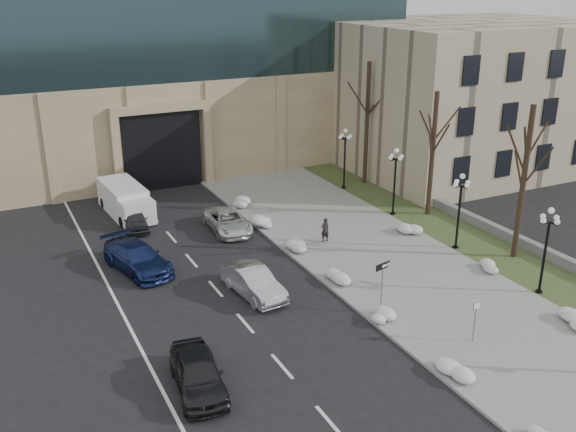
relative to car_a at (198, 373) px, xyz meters
The scene contains 30 objects.
ground 11.86m from the car_a, 30.70° to the right, with size 160.00×160.00×0.00m, color black.
sidewalk 15.84m from the car_a, 30.20° to the left, with size 9.00×40.00×0.12m, color gray.
curb 12.17m from the car_a, 40.94° to the left, with size 0.30×40.00×0.14m, color gray.
grass_strip 21.70m from the car_a, 21.53° to the left, with size 4.00×40.00×0.10m, color #374824.
stone_wall 24.31m from the car_a, 24.18° to the left, with size 0.50×30.00×0.70m, color slate.
classical_building 39.29m from the car_a, 34.29° to the left, with size 22.00×18.12×12.00m.
car_a is the anchor object (origin of this frame).
car_b 8.26m from the car_a, 51.10° to the left, with size 1.57×4.51×1.49m, color #A8ABB0.
car_c 12.05m from the car_a, 87.15° to the left, with size 2.16×5.32×1.54m, color navy.
car_d 17.01m from the car_a, 64.65° to the left, with size 2.21×4.80×1.33m, color silver.
car_e 18.49m from the car_a, 83.65° to the left, with size 1.48×3.67×1.25m, color #2C2D31.
pedestrian 16.05m from the car_a, 42.27° to the left, with size 0.56×0.37×1.53m, color black.
box_truck 21.51m from the car_a, 84.26° to the left, with size 2.67×6.52×2.02m.
one_way_sign 10.48m from the car_a, 11.21° to the left, with size 1.00×0.35×2.65m.
keep_sign 12.34m from the car_a, 10.30° to the right, with size 0.46×0.06×2.14m.
snow_clump_b 10.22m from the car_a, 23.32° to the right, with size 1.10×1.60×0.36m, color white.
snow_clump_c 9.68m from the car_a, ahead, with size 1.10×1.60×0.36m, color white.
snow_clump_d 11.32m from the car_a, 30.09° to the left, with size 1.10×1.60×0.36m, color white.
snow_clump_e 14.26m from the car_a, 47.74° to the left, with size 1.10×1.60×0.36m, color white.
snow_clump_f 17.57m from the car_a, 57.69° to the left, with size 1.10×1.60×0.36m, color white.
snow_clump_g 21.43m from the car_a, 62.93° to the left, with size 1.10×1.60×0.36m, color white.
snow_clump_i 18.12m from the car_a, ahead, with size 1.10×1.60×0.36m, color white.
snow_clump_j 19.82m from the car_a, 28.11° to the left, with size 1.10×1.60×0.36m, color white.
lamppost_a 18.62m from the car_a, ahead, with size 1.18×1.18×4.76m.
lamppost_b 19.71m from the car_a, 19.27° to the left, with size 1.18×1.18×4.76m.
lamppost_c 22.68m from the car_a, 35.05° to the left, with size 1.18×1.18×4.76m.
lamppost_d 26.93m from the car_a, 46.48° to the left, with size 1.18×1.18×4.76m.
tree_near 21.65m from the car_a, 10.84° to the left, with size 3.20×3.20×9.00m.
tree_mid 24.35m from the car_a, 30.05° to the left, with size 3.20×3.20×8.50m.
tree_far 29.24m from the car_a, 43.99° to the left, with size 3.20×3.20×9.50m.
Camera 1 is at (-16.56, -14.79, 15.43)m, focal length 40.00 mm.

